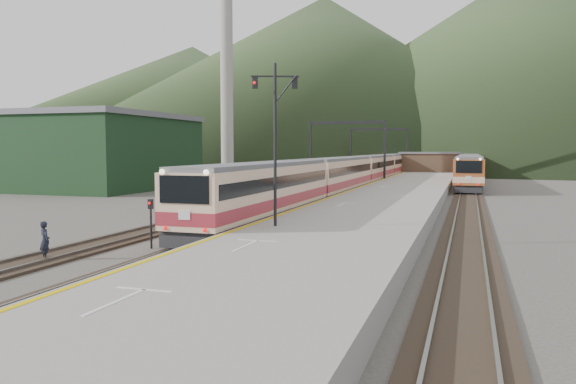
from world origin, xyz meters
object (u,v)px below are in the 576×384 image
(main_train, at_px, (358,173))
(worker, at_px, (45,241))
(signal_mast, at_px, (275,128))
(second_train, at_px, (469,166))

(main_train, xyz_separation_m, worker, (-4.97, -41.93, -1.17))
(main_train, height_order, signal_mast, signal_mast)
(main_train, distance_m, signal_mast, 36.49)
(main_train, xyz_separation_m, second_train, (11.50, 27.36, 0.07))
(signal_mast, relative_size, worker, 4.64)
(second_train, bearing_deg, worker, -103.37)
(second_train, xyz_separation_m, worker, (-16.47, -69.29, -1.24))
(main_train, bearing_deg, signal_mast, -85.17)
(main_train, height_order, worker, main_train)
(signal_mast, bearing_deg, worker, -144.43)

